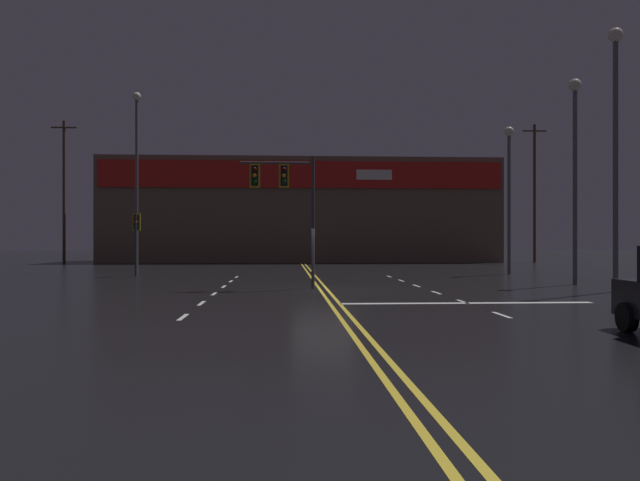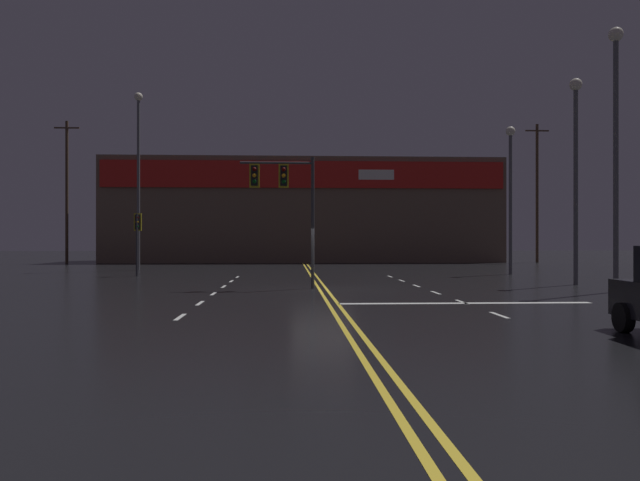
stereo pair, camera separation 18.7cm
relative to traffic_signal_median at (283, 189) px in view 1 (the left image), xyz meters
name	(u,v)px [view 1 (the left image)]	position (x,y,z in m)	size (l,w,h in m)	color
ground_plane	(323,289)	(1.63, -0.57, -4.14)	(200.00, 200.00, 0.00)	black
road_markings	(343,291)	(2.33, -1.53, -4.13)	(12.54, 60.00, 0.01)	gold
traffic_signal_median	(283,189)	(0.00, 0.00, 0.00)	(3.09, 0.36, 5.48)	#38383D
traffic_signal_corner_northwest	(136,230)	(-8.27, 9.51, -1.54)	(0.42, 0.36, 3.54)	#38383D
streetlight_near_right	(137,160)	(-9.88, 16.51, 3.26)	(0.56, 0.56, 11.97)	#59595E
streetlight_median_approach	(575,153)	(13.20, 1.60, 1.83)	(0.56, 0.56, 9.34)	#59595E
streetlight_far_left	(509,179)	(13.37, 10.39, 1.52)	(0.56, 0.56, 8.77)	#59595E
streetlight_far_right	(616,125)	(12.89, -2.42, 2.34)	(0.56, 0.56, 10.27)	#59595E
building_backdrop	(301,212)	(1.63, 34.79, 0.68)	(36.77, 10.23, 9.61)	brown
utility_pole_row	(305,190)	(1.90, 30.16, 2.39)	(44.59, 0.26, 12.70)	#4C3828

